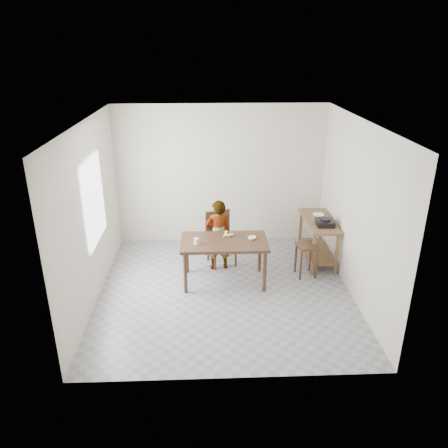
{
  "coord_description": "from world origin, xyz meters",
  "views": [
    {
      "loc": [
        -0.27,
        -6.1,
        3.7
      ],
      "look_at": [
        0.0,
        0.4,
        1.0
      ],
      "focal_mm": 35.0,
      "sensor_mm": 36.0,
      "label": 1
    }
  ],
  "objects_px": {
    "dining_chair": "(222,239)",
    "stool": "(306,260)",
    "dining_table": "(224,261)",
    "prep_counter": "(317,240)",
    "child": "(218,235)"
  },
  "relations": [
    {
      "from": "prep_counter",
      "to": "child",
      "type": "xyz_separation_m",
      "value": [
        -1.8,
        -0.22,
        0.24
      ]
    },
    {
      "from": "child",
      "to": "prep_counter",
      "type": "bearing_deg",
      "value": 177.2
    },
    {
      "from": "prep_counter",
      "to": "dining_chair",
      "type": "relative_size",
      "value": 1.27
    },
    {
      "from": "prep_counter",
      "to": "dining_chair",
      "type": "distance_m",
      "value": 1.74
    },
    {
      "from": "prep_counter",
      "to": "child",
      "type": "bearing_deg",
      "value": -173.17
    },
    {
      "from": "stool",
      "to": "child",
      "type": "bearing_deg",
      "value": 167.2
    },
    {
      "from": "dining_table",
      "to": "child",
      "type": "bearing_deg",
      "value": 99.91
    },
    {
      "from": "prep_counter",
      "to": "child",
      "type": "distance_m",
      "value": 1.83
    },
    {
      "from": "dining_table",
      "to": "prep_counter",
      "type": "bearing_deg",
      "value": 22.15
    },
    {
      "from": "dining_table",
      "to": "prep_counter",
      "type": "relative_size",
      "value": 1.17
    },
    {
      "from": "prep_counter",
      "to": "dining_chair",
      "type": "xyz_separation_m",
      "value": [
        -1.74,
        -0.04,
        0.07
      ]
    },
    {
      "from": "dining_table",
      "to": "stool",
      "type": "relative_size",
      "value": 2.4
    },
    {
      "from": "dining_chair",
      "to": "stool",
      "type": "height_order",
      "value": "dining_chair"
    },
    {
      "from": "prep_counter",
      "to": "stool",
      "type": "xyz_separation_m",
      "value": [
        -0.32,
        -0.55,
        -0.11
      ]
    },
    {
      "from": "dining_table",
      "to": "child",
      "type": "xyz_separation_m",
      "value": [
        -0.08,
        0.48,
        0.26
      ]
    }
  ]
}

